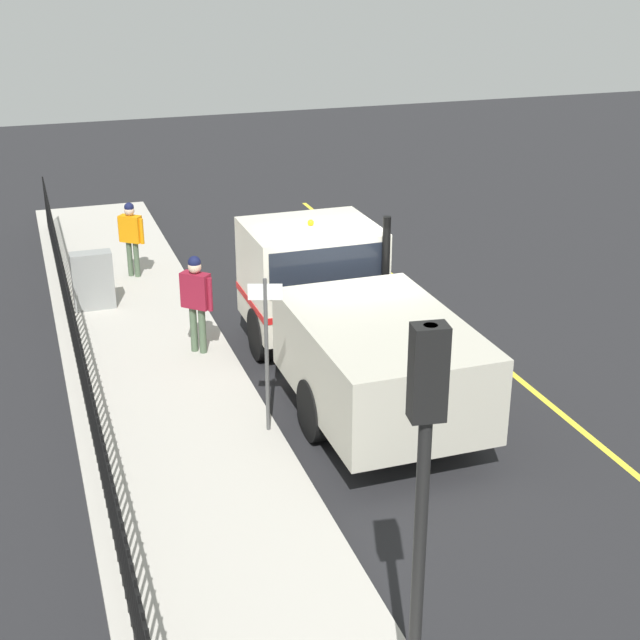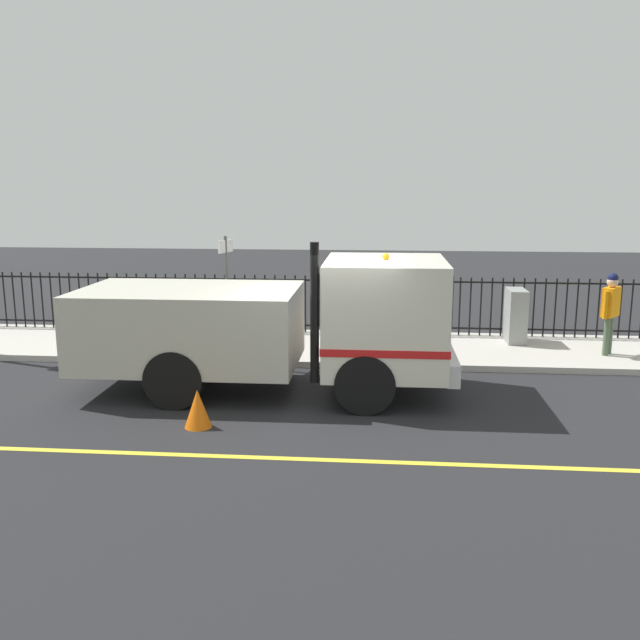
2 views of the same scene
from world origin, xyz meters
TOP-DOWN VIEW (x-y plane):
  - ground_plane at (0.00, 0.00)m, footprint 52.30×52.30m
  - sidewalk_slab at (3.47, 0.00)m, footprint 2.98×23.77m
  - lane_marking at (-2.51, 0.00)m, footprint 0.12×21.39m
  - work_truck at (0.44, 0.60)m, footprint 2.39×6.40m
  - worker_standing at (2.56, -1.07)m, footprint 0.53×0.52m
  - pedestrian_distant at (3.10, -5.55)m, footprint 0.51×0.46m
  - iron_fence at (4.71, 0.00)m, footprint 0.04×20.24m
  - utility_cabinet at (4.12, -3.88)m, footprint 0.81×0.38m
  - traffic_cone at (-1.44, 1.76)m, footprint 0.41×0.41m
  - street_sign at (2.14, 2.11)m, footprint 0.48×0.18m

SIDE VIEW (x-z plane):
  - ground_plane at x=0.00m, z-range 0.00..0.00m
  - lane_marking at x=-2.51m, z-range 0.00..0.01m
  - sidewalk_slab at x=3.47m, z-range 0.00..0.13m
  - traffic_cone at x=-1.44m, z-range 0.00..0.58m
  - utility_cabinet at x=4.12m, z-range 0.13..1.30m
  - iron_fence at x=4.71m, z-range 0.13..1.48m
  - pedestrian_distant at x=3.10m, z-range 0.32..2.00m
  - worker_standing at x=2.56m, z-range 0.33..2.16m
  - work_truck at x=0.44m, z-range -0.06..2.63m
  - street_sign at x=2.14m, z-range 0.42..2.86m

